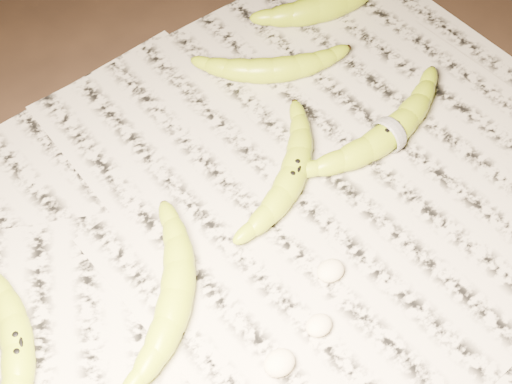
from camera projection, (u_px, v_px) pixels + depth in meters
ground at (255, 236)px, 0.78m from camera, size 3.00×3.00×0.00m
newspaper_patch at (256, 227)px, 0.79m from camera, size 0.90×0.70×0.01m
banana_left_a at (17, 348)px, 0.68m from camera, size 0.11×0.19×0.03m
banana_left_b at (176, 294)px, 0.71m from camera, size 0.17×0.18×0.04m
banana_center at (293, 173)px, 0.80m from camera, size 0.18×0.15×0.03m
banana_taped at (389, 133)px, 0.84m from camera, size 0.22×0.08×0.04m
banana_upper_a at (273, 68)px, 0.90m from camera, size 0.18×0.13×0.03m
measuring_tape at (389, 133)px, 0.84m from camera, size 0.01×0.05×0.05m
flesh_chunk_a at (280, 361)px, 0.68m from camera, size 0.03×0.03×0.02m
flesh_chunk_b at (319, 324)px, 0.70m from camera, size 0.03×0.02×0.02m
flesh_chunk_c at (331, 269)px, 0.74m from camera, size 0.03×0.03×0.02m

